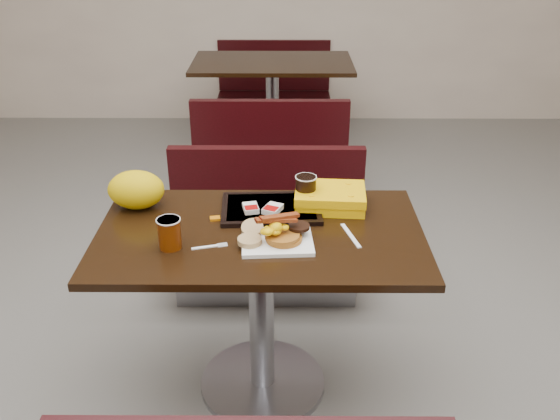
{
  "coord_description": "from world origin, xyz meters",
  "views": [
    {
      "loc": [
        0.08,
        -1.94,
        1.84
      ],
      "look_at": [
        0.07,
        0.03,
        0.82
      ],
      "focal_mm": 38.85,
      "sensor_mm": 36.0,
      "label": 1
    }
  ],
  "objects_px": {
    "bench_near_n": "(266,230)",
    "platter": "(277,242)",
    "paper_bag": "(136,190)",
    "coffee_cup_far": "(306,189)",
    "knife": "(351,236)",
    "bench_far_n": "(274,86)",
    "tray": "(271,208)",
    "table_far": "(272,110)",
    "clamshell": "(330,198)",
    "bench_far_s": "(271,144)",
    "table_near": "(262,313)",
    "fork": "(205,247)",
    "pancake_stack": "(284,237)",
    "hashbrown_sleeve_left": "(251,208)",
    "coffee_cup_near": "(170,234)",
    "hashbrown_sleeve_right": "(273,209)"
  },
  "relations": [
    {
      "from": "knife",
      "to": "clamshell",
      "type": "distance_m",
      "value": 0.25
    },
    {
      "from": "clamshell",
      "to": "paper_bag",
      "type": "xyz_separation_m",
      "value": [
        -0.76,
        -0.01,
        0.04
      ]
    },
    {
      "from": "bench_far_s",
      "to": "fork",
      "type": "relative_size",
      "value": 7.9
    },
    {
      "from": "fork",
      "to": "hashbrown_sleeve_right",
      "type": "relative_size",
      "value": 1.6
    },
    {
      "from": "bench_far_n",
      "to": "paper_bag",
      "type": "xyz_separation_m",
      "value": [
        -0.49,
        -3.11,
        0.47
      ]
    },
    {
      "from": "pancake_stack",
      "to": "coffee_cup_far",
      "type": "distance_m",
      "value": 0.31
    },
    {
      "from": "bench_far_n",
      "to": "tray",
      "type": "relative_size",
      "value": 2.61
    },
    {
      "from": "coffee_cup_near",
      "to": "platter",
      "type": "bearing_deg",
      "value": 4.21
    },
    {
      "from": "bench_near_n",
      "to": "platter",
      "type": "distance_m",
      "value": 0.89
    },
    {
      "from": "table_far",
      "to": "paper_bag",
      "type": "relative_size",
      "value": 5.46
    },
    {
      "from": "knife",
      "to": "hashbrown_sleeve_right",
      "type": "distance_m",
      "value": 0.33
    },
    {
      "from": "paper_bag",
      "to": "table_near",
      "type": "bearing_deg",
      "value": -21.18
    },
    {
      "from": "table_near",
      "to": "fork",
      "type": "xyz_separation_m",
      "value": [
        -0.19,
        -0.12,
        0.38
      ]
    },
    {
      "from": "table_near",
      "to": "clamshell",
      "type": "distance_m",
      "value": 0.53
    },
    {
      "from": "knife",
      "to": "coffee_cup_far",
      "type": "distance_m",
      "value": 0.29
    },
    {
      "from": "table_far",
      "to": "bench_far_n",
      "type": "distance_m",
      "value": 0.7
    },
    {
      "from": "hashbrown_sleeve_left",
      "to": "platter",
      "type": "bearing_deg",
      "value": -77.09
    },
    {
      "from": "bench_far_n",
      "to": "hashbrown_sleeve_right",
      "type": "bearing_deg",
      "value": -89.21
    },
    {
      "from": "table_far",
      "to": "tray",
      "type": "height_order",
      "value": "tray"
    },
    {
      "from": "paper_bag",
      "to": "clamshell",
      "type": "bearing_deg",
      "value": 0.79
    },
    {
      "from": "bench_near_n",
      "to": "coffee_cup_far",
      "type": "distance_m",
      "value": 0.7
    },
    {
      "from": "table_near",
      "to": "platter",
      "type": "relative_size",
      "value": 4.8
    },
    {
      "from": "hashbrown_sleeve_left",
      "to": "coffee_cup_far",
      "type": "xyz_separation_m",
      "value": [
        0.21,
        0.07,
        0.04
      ]
    },
    {
      "from": "tray",
      "to": "clamshell",
      "type": "relative_size",
      "value": 1.4
    },
    {
      "from": "bench_near_n",
      "to": "bench_far_n",
      "type": "distance_m",
      "value": 2.6
    },
    {
      "from": "knife",
      "to": "hashbrown_sleeve_right",
      "type": "height_order",
      "value": "hashbrown_sleeve_right"
    },
    {
      "from": "paper_bag",
      "to": "hashbrown_sleeve_left",
      "type": "bearing_deg",
      "value": -7.71
    },
    {
      "from": "table_far",
      "to": "hashbrown_sleeve_left",
      "type": "relative_size",
      "value": 15.98
    },
    {
      "from": "pancake_stack",
      "to": "knife",
      "type": "height_order",
      "value": "pancake_stack"
    },
    {
      "from": "tray",
      "to": "hashbrown_sleeve_left",
      "type": "height_order",
      "value": "hashbrown_sleeve_left"
    },
    {
      "from": "table_near",
      "to": "bench_near_n",
      "type": "xyz_separation_m",
      "value": [
        0.0,
        0.7,
        -0.02
      ]
    },
    {
      "from": "paper_bag",
      "to": "coffee_cup_far",
      "type": "bearing_deg",
      "value": 1.12
    },
    {
      "from": "hashbrown_sleeve_left",
      "to": "coffee_cup_far",
      "type": "distance_m",
      "value": 0.23
    },
    {
      "from": "pancake_stack",
      "to": "hashbrown_sleeve_right",
      "type": "relative_size",
      "value": 1.62
    },
    {
      "from": "hashbrown_sleeve_left",
      "to": "clamshell",
      "type": "distance_m",
      "value": 0.32
    },
    {
      "from": "fork",
      "to": "paper_bag",
      "type": "bearing_deg",
      "value": 118.87
    },
    {
      "from": "bench_far_s",
      "to": "hashbrown_sleeve_right",
      "type": "bearing_deg",
      "value": -88.58
    },
    {
      "from": "coffee_cup_near",
      "to": "tray",
      "type": "relative_size",
      "value": 0.29
    },
    {
      "from": "fork",
      "to": "knife",
      "type": "distance_m",
      "value": 0.53
    },
    {
      "from": "bench_far_s",
      "to": "coffee_cup_near",
      "type": "height_order",
      "value": "coffee_cup_near"
    },
    {
      "from": "table_near",
      "to": "hashbrown_sleeve_left",
      "type": "relative_size",
      "value": 15.98
    },
    {
      "from": "bench_near_n",
      "to": "hashbrown_sleeve_left",
      "type": "xyz_separation_m",
      "value": [
        -0.04,
        -0.57,
        0.42
      ]
    },
    {
      "from": "knife",
      "to": "coffee_cup_far",
      "type": "relative_size",
      "value": 1.62
    },
    {
      "from": "bench_far_s",
      "to": "paper_bag",
      "type": "height_order",
      "value": "paper_bag"
    },
    {
      "from": "table_far",
      "to": "coffee_cup_far",
      "type": "xyz_separation_m",
      "value": [
        0.17,
        -2.4,
        0.45
      ]
    },
    {
      "from": "bench_far_n",
      "to": "fork",
      "type": "relative_size",
      "value": 7.9
    },
    {
      "from": "bench_far_s",
      "to": "clamshell",
      "type": "bearing_deg",
      "value": -81.01
    },
    {
      "from": "table_far",
      "to": "platter",
      "type": "xyz_separation_m",
      "value": [
        0.06,
        -2.69,
        0.38
      ]
    },
    {
      "from": "pancake_stack",
      "to": "coffee_cup_far",
      "type": "bearing_deg",
      "value": 73.9
    },
    {
      "from": "clamshell",
      "to": "knife",
      "type": "bearing_deg",
      "value": -71.86
    }
  ]
}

